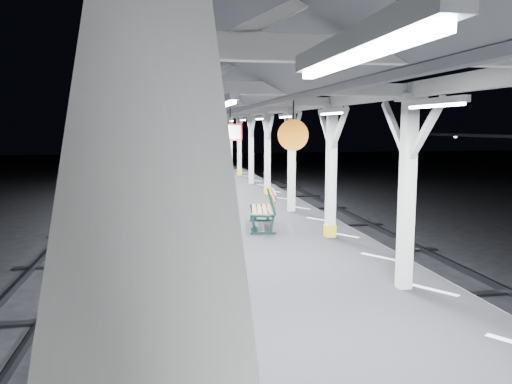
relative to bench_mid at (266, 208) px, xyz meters
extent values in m
plane|color=black|center=(-0.66, -3.52, -1.54)|extent=(120.00, 120.00, 0.00)
cube|color=black|center=(-0.66, -3.52, -1.04)|extent=(6.00, 50.00, 1.00)
cube|color=silver|center=(-3.11, -3.52, -0.53)|extent=(1.00, 48.00, 0.01)
cube|color=silver|center=(1.79, -3.52, -0.53)|extent=(1.00, 48.00, 0.01)
cube|color=#2D2D33|center=(-5.11, -3.52, -1.46)|extent=(0.08, 60.00, 0.16)
cube|color=black|center=(-5.66, -3.52, -1.51)|extent=(2.20, 0.22, 0.06)
cube|color=#2D2D33|center=(3.79, -3.52, -1.46)|extent=(0.08, 60.00, 0.16)
cube|color=#2D2D33|center=(4.89, -3.52, -1.46)|extent=(0.08, 60.00, 0.16)
cube|color=black|center=(4.34, -3.52, -1.51)|extent=(2.20, 0.22, 0.06)
cube|color=beige|center=(-2.66, -12.97, 2.21)|extent=(0.10, 0.99, 0.99)
cube|color=beige|center=(-2.66, -9.52, 1.06)|extent=(0.22, 0.22, 3.20)
cube|color=beige|center=(-2.66, -9.52, 2.72)|extent=(0.40, 0.40, 0.12)
cube|color=beige|center=(-2.66, -8.97, 2.21)|extent=(0.10, 0.99, 0.99)
cube|color=beige|center=(-2.66, -10.07, 2.21)|extent=(0.10, 0.99, 0.99)
cube|color=beige|center=(-2.66, -5.52, 1.06)|extent=(0.22, 0.22, 3.20)
cube|color=beige|center=(-2.66, -5.52, 2.72)|extent=(0.40, 0.40, 0.12)
cube|color=beige|center=(-2.66, -4.97, 2.21)|extent=(0.10, 0.99, 0.99)
cube|color=beige|center=(-2.66, -6.07, 2.21)|extent=(0.10, 0.99, 0.99)
cube|color=beige|center=(-2.66, -1.52, 1.06)|extent=(0.22, 0.22, 3.20)
cube|color=beige|center=(-2.66, -1.52, 2.72)|extent=(0.40, 0.40, 0.12)
cube|color=yellow|center=(-2.66, -1.52, -0.36)|extent=(0.26, 0.26, 0.30)
cube|color=beige|center=(-2.66, -0.97, 2.21)|extent=(0.10, 0.99, 0.99)
cube|color=beige|center=(-2.66, -2.07, 2.21)|extent=(0.10, 0.99, 0.99)
cube|color=beige|center=(-2.66, 2.48, 1.06)|extent=(0.22, 0.22, 3.20)
cube|color=beige|center=(-2.66, 2.48, 2.72)|extent=(0.40, 0.40, 0.12)
cube|color=beige|center=(-2.66, 3.03, 2.21)|extent=(0.10, 0.99, 0.99)
cube|color=beige|center=(-2.66, 1.93, 2.21)|extent=(0.10, 0.99, 0.99)
cube|color=beige|center=(-2.66, 6.48, 1.06)|extent=(0.22, 0.22, 3.20)
cube|color=beige|center=(-2.66, 6.48, 2.72)|extent=(0.40, 0.40, 0.12)
cube|color=yellow|center=(-2.66, 6.48, -0.36)|extent=(0.26, 0.26, 0.30)
cube|color=beige|center=(-2.66, 7.03, 2.21)|extent=(0.10, 0.99, 0.99)
cube|color=beige|center=(-2.66, 5.93, 2.21)|extent=(0.10, 0.99, 0.99)
cube|color=beige|center=(-2.66, 10.48, 1.06)|extent=(0.22, 0.22, 3.20)
cube|color=beige|center=(-2.66, 10.48, 2.72)|extent=(0.40, 0.40, 0.12)
cube|color=beige|center=(-2.66, 11.03, 2.21)|extent=(0.10, 0.99, 0.99)
cube|color=beige|center=(-2.66, 9.93, 2.21)|extent=(0.10, 0.99, 0.99)
cube|color=beige|center=(-2.66, 14.48, 1.06)|extent=(0.22, 0.22, 3.20)
cube|color=beige|center=(-2.66, 14.48, 2.72)|extent=(0.40, 0.40, 0.12)
cube|color=yellow|center=(-2.66, 14.48, -0.36)|extent=(0.26, 0.26, 0.30)
cube|color=beige|center=(-2.66, 15.03, 2.21)|extent=(0.10, 0.99, 0.99)
cube|color=beige|center=(-2.66, 13.93, 2.21)|extent=(0.10, 0.99, 0.99)
cube|color=beige|center=(-2.66, 18.48, 1.06)|extent=(0.22, 0.22, 3.20)
cube|color=beige|center=(-2.66, 18.48, 2.72)|extent=(0.40, 0.40, 0.12)
cube|color=beige|center=(-2.66, 19.03, 2.21)|extent=(0.10, 0.99, 0.99)
cube|color=beige|center=(-2.66, 17.93, 2.21)|extent=(0.10, 0.99, 0.99)
cube|color=beige|center=(1.34, -5.52, 1.06)|extent=(0.22, 0.22, 3.20)
cube|color=beige|center=(1.34, -5.52, 2.72)|extent=(0.40, 0.40, 0.12)
cube|color=beige|center=(1.34, -4.97, 2.21)|extent=(0.10, 0.99, 0.99)
cube|color=beige|center=(1.34, -6.07, 2.21)|extent=(0.10, 0.99, 0.99)
cube|color=beige|center=(1.34, -1.52, 1.06)|extent=(0.22, 0.22, 3.20)
cube|color=beige|center=(1.34, -1.52, 2.72)|extent=(0.40, 0.40, 0.12)
cube|color=yellow|center=(1.34, -1.52, -0.36)|extent=(0.26, 0.26, 0.30)
cube|color=beige|center=(1.34, -0.97, 2.21)|extent=(0.10, 0.99, 0.99)
cube|color=beige|center=(1.34, -2.07, 2.21)|extent=(0.10, 0.99, 0.99)
cube|color=beige|center=(1.34, 2.48, 1.06)|extent=(0.22, 0.22, 3.20)
cube|color=beige|center=(1.34, 2.48, 2.72)|extent=(0.40, 0.40, 0.12)
cube|color=beige|center=(1.34, 3.03, 2.21)|extent=(0.10, 0.99, 0.99)
cube|color=beige|center=(1.34, 1.93, 2.21)|extent=(0.10, 0.99, 0.99)
cube|color=beige|center=(1.34, 6.48, 1.06)|extent=(0.22, 0.22, 3.20)
cube|color=beige|center=(1.34, 6.48, 2.72)|extent=(0.40, 0.40, 0.12)
cube|color=yellow|center=(1.34, 6.48, -0.36)|extent=(0.26, 0.26, 0.30)
cube|color=beige|center=(1.34, 7.03, 2.21)|extent=(0.10, 0.99, 0.99)
cube|color=beige|center=(1.34, 5.93, 2.21)|extent=(0.10, 0.99, 0.99)
cube|color=beige|center=(1.34, 10.48, 1.06)|extent=(0.22, 0.22, 3.20)
cube|color=beige|center=(1.34, 10.48, 2.72)|extent=(0.40, 0.40, 0.12)
cube|color=beige|center=(1.34, 11.03, 2.21)|extent=(0.10, 0.99, 0.99)
cube|color=beige|center=(1.34, 9.93, 2.21)|extent=(0.10, 0.99, 0.99)
cube|color=beige|center=(1.34, 14.48, 1.06)|extent=(0.22, 0.22, 3.20)
cube|color=beige|center=(1.34, 14.48, 2.72)|extent=(0.40, 0.40, 0.12)
cube|color=yellow|center=(1.34, 14.48, -0.36)|extent=(0.26, 0.26, 0.30)
cube|color=beige|center=(1.34, 15.03, 2.21)|extent=(0.10, 0.99, 0.99)
cube|color=beige|center=(1.34, 13.93, 2.21)|extent=(0.10, 0.99, 0.99)
cube|color=beige|center=(1.34, 18.48, 1.06)|extent=(0.22, 0.22, 3.20)
cube|color=beige|center=(1.34, 18.48, 2.72)|extent=(0.40, 0.40, 0.12)
cube|color=beige|center=(1.34, 19.03, 2.21)|extent=(0.10, 0.99, 0.99)
cube|color=beige|center=(1.34, 17.93, 2.21)|extent=(0.10, 0.99, 0.99)
cube|color=beige|center=(-2.66, -3.52, 2.84)|extent=(0.18, 48.00, 0.24)
cube|color=beige|center=(1.34, -3.52, 2.84)|extent=(0.18, 48.00, 0.24)
cube|color=beige|center=(-0.66, -9.52, 2.84)|extent=(4.20, 0.14, 0.20)
cube|color=beige|center=(-0.66, -5.52, 2.84)|extent=(4.20, 0.14, 0.20)
cube|color=beige|center=(-0.66, -1.52, 2.84)|extent=(4.20, 0.14, 0.20)
cube|color=beige|center=(-0.66, 2.48, 2.84)|extent=(4.20, 0.14, 0.20)
cube|color=beige|center=(-0.66, 6.48, 2.84)|extent=(4.20, 0.14, 0.20)
cube|color=beige|center=(-0.66, 10.48, 2.84)|extent=(4.20, 0.14, 0.20)
cube|color=beige|center=(-0.66, 14.48, 2.84)|extent=(4.20, 0.14, 0.20)
cube|color=beige|center=(-0.66, 18.48, 2.84)|extent=(4.20, 0.14, 0.20)
cube|color=beige|center=(-0.66, -3.52, 3.76)|extent=(0.16, 48.00, 0.20)
cube|color=#4D5055|center=(-1.96, -3.52, 3.38)|extent=(2.80, 49.00, 1.45)
cube|color=#4D5055|center=(0.64, -3.52, 3.38)|extent=(2.80, 49.00, 1.45)
cube|color=silver|center=(-1.96, -11.52, 2.56)|extent=(0.10, 1.35, 0.08)
cube|color=white|center=(-1.96, -11.52, 2.51)|extent=(0.05, 1.25, 0.05)
cube|color=silver|center=(-1.96, -7.52, 2.56)|extent=(0.10, 1.35, 0.08)
cube|color=white|center=(-1.96, -7.52, 2.51)|extent=(0.05, 1.25, 0.05)
cube|color=silver|center=(-1.96, -3.52, 2.56)|extent=(0.10, 1.35, 0.08)
cube|color=white|center=(-1.96, -3.52, 2.51)|extent=(0.05, 1.25, 0.05)
cube|color=silver|center=(-1.96, 0.48, 2.56)|extent=(0.10, 1.35, 0.08)
cube|color=white|center=(-1.96, 0.48, 2.51)|extent=(0.05, 1.25, 0.05)
cube|color=silver|center=(-1.96, 4.48, 2.56)|extent=(0.10, 1.35, 0.08)
cube|color=white|center=(-1.96, 4.48, 2.51)|extent=(0.05, 1.25, 0.05)
cube|color=silver|center=(-1.96, 8.48, 2.56)|extent=(0.10, 1.35, 0.08)
cube|color=white|center=(-1.96, 8.48, 2.51)|extent=(0.05, 1.25, 0.05)
cube|color=silver|center=(-1.96, 12.48, 2.56)|extent=(0.10, 1.35, 0.08)
cube|color=white|center=(-1.96, 12.48, 2.51)|extent=(0.05, 1.25, 0.05)
cube|color=silver|center=(-1.96, 16.48, 2.56)|extent=(0.10, 1.35, 0.08)
cube|color=white|center=(-1.96, 16.48, 2.51)|extent=(0.05, 1.25, 0.05)
cube|color=silver|center=(0.64, -7.52, 2.56)|extent=(0.10, 1.35, 0.08)
cube|color=white|center=(0.64, -7.52, 2.51)|extent=(0.05, 1.25, 0.05)
cube|color=silver|center=(0.64, -3.52, 2.56)|extent=(0.10, 1.35, 0.08)
cube|color=white|center=(0.64, -3.52, 2.51)|extent=(0.05, 1.25, 0.05)
cube|color=silver|center=(0.64, 0.48, 2.56)|extent=(0.10, 1.35, 0.08)
cube|color=white|center=(0.64, 0.48, 2.51)|extent=(0.05, 1.25, 0.05)
cube|color=silver|center=(0.64, 4.48, 2.56)|extent=(0.10, 1.35, 0.08)
cube|color=white|center=(0.64, 4.48, 2.51)|extent=(0.05, 1.25, 0.05)
cube|color=silver|center=(0.64, 8.48, 2.56)|extent=(0.10, 1.35, 0.08)
cube|color=white|center=(0.64, 8.48, 2.51)|extent=(0.05, 1.25, 0.05)
cube|color=silver|center=(0.64, 12.48, 2.56)|extent=(0.10, 1.35, 0.08)
cube|color=white|center=(0.64, 12.48, 2.51)|extent=(0.05, 1.25, 0.05)
cube|color=silver|center=(0.64, 16.48, 2.56)|extent=(0.10, 1.35, 0.08)
cube|color=white|center=(0.64, 16.48, 2.51)|extent=(0.05, 1.25, 0.05)
cylinder|color=black|center=(-0.66, -5.52, 2.51)|extent=(0.02, 0.02, 0.30)
cylinder|color=orange|center=(-0.66, -5.52, 2.11)|extent=(0.50, 0.04, 0.50)
cylinder|color=black|center=(-1.33, -2.82, 2.48)|extent=(0.02, 0.02, 0.36)
cube|color=red|center=(-1.33, -2.82, 2.13)|extent=(0.50, 0.03, 0.35)
cube|color=white|center=(-1.33, -2.82, 2.13)|extent=(0.44, 0.04, 0.29)
cylinder|color=black|center=(0.45, 10.20, 2.48)|extent=(0.02, 0.02, 0.36)
cube|color=red|center=(0.45, 10.20, 2.13)|extent=(0.50, 0.03, 0.35)
cube|color=white|center=(0.45, 10.20, 2.13)|extent=(0.44, 0.05, 0.29)
cube|color=black|center=(13.34, 18.48, 0.11)|extent=(0.20, 0.20, 3.30)
sphere|color=silver|center=(13.34, 12.48, 1.68)|extent=(0.20, 0.20, 0.20)
sphere|color=silver|center=(13.34, 18.48, 1.68)|extent=(0.20, 0.20, 0.20)
cube|color=#122F29|center=(-0.25, -0.87, -0.50)|extent=(0.68, 0.17, 0.07)
cube|color=#122F29|center=(-0.49, -0.83, -0.28)|extent=(0.18, 0.08, 0.52)
cube|color=#122F29|center=(-0.02, -0.90, -0.28)|extent=(0.16, 0.08, 0.52)
cube|color=#122F29|center=(0.00, -0.91, 0.21)|extent=(0.19, 0.08, 0.49)
cube|color=#122F29|center=(0.03, 0.90, -0.50)|extent=(0.68, 0.17, 0.07)
cube|color=#122F29|center=(-0.21, 0.94, -0.28)|extent=(0.18, 0.08, 0.52)
cube|color=#122F29|center=(0.26, 0.87, -0.28)|extent=(0.16, 0.08, 0.52)
cube|color=#122F29|center=(0.28, 0.86, 0.21)|extent=(0.19, 0.08, 0.49)
cube|color=brown|center=(-0.33, 0.05, -0.03)|extent=(0.36, 1.70, 0.04)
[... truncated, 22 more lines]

